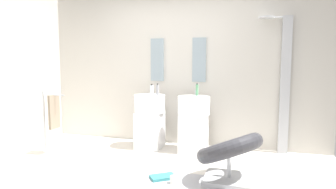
# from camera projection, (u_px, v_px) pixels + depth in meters

# --- Properties ---
(ground_plane) EXTENTS (4.80, 3.60, 0.04)m
(ground_plane) POSITION_uv_depth(u_px,v_px,m) (143.00, 178.00, 3.71)
(ground_plane) COLOR silver
(rear_partition) EXTENTS (4.80, 0.10, 2.60)m
(rear_partition) POSITION_uv_depth(u_px,v_px,m) (179.00, 66.00, 5.13)
(rear_partition) COLOR beige
(rear_partition) RESTS_ON ground_plane
(pedestal_sink_left) EXTENTS (0.49, 0.49, 0.96)m
(pedestal_sink_left) POSITION_uv_depth(u_px,v_px,m) (150.00, 119.00, 4.90)
(pedestal_sink_left) COLOR white
(pedestal_sink_left) RESTS_ON ground_plane
(pedestal_sink_right) EXTENTS (0.49, 0.49, 0.96)m
(pedestal_sink_right) POSITION_uv_depth(u_px,v_px,m) (194.00, 122.00, 4.69)
(pedestal_sink_right) COLOR white
(pedestal_sink_right) RESTS_ON ground_plane
(vanity_mirror_left) EXTENTS (0.22, 0.03, 0.71)m
(vanity_mirror_left) POSITION_uv_depth(u_px,v_px,m) (157.00, 60.00, 5.16)
(vanity_mirror_left) COLOR #8C9EA8
(vanity_mirror_right) EXTENTS (0.22, 0.03, 0.71)m
(vanity_mirror_right) POSITION_uv_depth(u_px,v_px,m) (199.00, 60.00, 4.95)
(vanity_mirror_right) COLOR #8C9EA8
(shower_column) EXTENTS (0.49, 0.24, 2.05)m
(shower_column) POSITION_uv_depth(u_px,v_px,m) (284.00, 82.00, 4.55)
(shower_column) COLOR #B7BABF
(shower_column) RESTS_ON ground_plane
(lounge_chair) EXTENTS (1.06, 1.06, 0.65)m
(lounge_chair) POSITION_uv_depth(u_px,v_px,m) (229.00, 153.00, 3.51)
(lounge_chair) COLOR #B7BABF
(lounge_chair) RESTS_ON ground_plane
(towel_rack) EXTENTS (0.37, 0.22, 0.95)m
(towel_rack) POSITION_uv_depth(u_px,v_px,m) (53.00, 113.00, 4.51)
(towel_rack) COLOR #B7BABF
(towel_rack) RESTS_ON ground_plane
(area_rug) EXTENTS (1.23, 0.75, 0.01)m
(area_rug) POSITION_uv_depth(u_px,v_px,m) (179.00, 185.00, 3.44)
(area_rug) COLOR #B2B2B7
(area_rug) RESTS_ON ground_plane
(magazine_teal) EXTENTS (0.34, 0.31, 0.03)m
(magazine_teal) POSITION_uv_depth(u_px,v_px,m) (163.00, 177.00, 3.63)
(magazine_teal) COLOR teal
(magazine_teal) RESTS_ON area_rug
(coffee_mug) EXTENTS (0.08, 0.08, 0.09)m
(coffee_mug) POSITION_uv_depth(u_px,v_px,m) (174.00, 180.00, 3.48)
(coffee_mug) COLOR white
(coffee_mug) RESTS_ON area_rug
(soap_bottle_grey) EXTENTS (0.04, 0.04, 0.19)m
(soap_bottle_grey) POSITION_uv_depth(u_px,v_px,m) (158.00, 90.00, 4.76)
(soap_bottle_grey) COLOR #99999E
(soap_bottle_grey) RESTS_ON pedestal_sink_left
(soap_bottle_green) EXTENTS (0.04, 0.04, 0.20)m
(soap_bottle_green) POSITION_uv_depth(u_px,v_px,m) (197.00, 90.00, 4.75)
(soap_bottle_green) COLOR #59996B
(soap_bottle_green) RESTS_ON pedestal_sink_right
(soap_bottle_clear) EXTENTS (0.06, 0.06, 0.18)m
(soap_bottle_clear) POSITION_uv_depth(u_px,v_px,m) (152.00, 90.00, 4.74)
(soap_bottle_clear) COLOR silver
(soap_bottle_clear) RESTS_ON pedestal_sink_left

